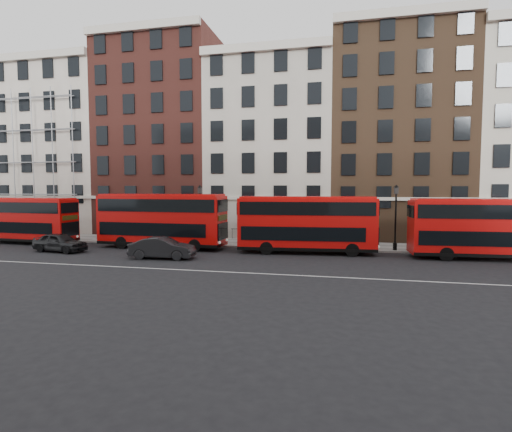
% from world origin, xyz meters
% --- Properties ---
extents(ground, '(120.00, 120.00, 0.00)m').
position_xyz_m(ground, '(0.00, 0.00, 0.00)').
color(ground, black).
rests_on(ground, ground).
extents(pavement, '(80.00, 5.00, 0.15)m').
position_xyz_m(pavement, '(0.00, 10.50, 0.07)').
color(pavement, slate).
rests_on(pavement, ground).
extents(kerb, '(80.00, 0.30, 0.16)m').
position_xyz_m(kerb, '(0.00, 8.00, 0.08)').
color(kerb, gray).
rests_on(kerb, ground).
extents(road_centre_line, '(70.00, 0.12, 0.01)m').
position_xyz_m(road_centre_line, '(0.00, -2.00, 0.01)').
color(road_centre_line, white).
rests_on(road_centre_line, ground).
extents(building_terrace, '(64.00, 11.95, 22.00)m').
position_xyz_m(building_terrace, '(-0.31, 17.88, 10.24)').
color(building_terrace, '#AFA698').
rests_on(building_terrace, ground).
extents(bus_a, '(10.30, 3.02, 4.28)m').
position_xyz_m(bus_a, '(-21.57, 6.26, 2.29)').
color(bus_a, red).
rests_on(bus_a, ground).
extents(bus_b, '(11.23, 3.09, 4.68)m').
position_xyz_m(bus_b, '(-7.69, 6.26, 2.51)').
color(bus_b, red).
rests_on(bus_b, ground).
extents(bus_c, '(10.94, 3.44, 4.53)m').
position_xyz_m(bus_c, '(4.74, 6.26, 2.43)').
color(bus_c, red).
rests_on(bus_c, ground).
extents(bus_d, '(10.63, 3.13, 4.41)m').
position_xyz_m(bus_d, '(17.70, 6.26, 2.37)').
color(bus_d, red).
rests_on(bus_d, ground).
extents(car_rear, '(4.75, 2.40, 1.55)m').
position_xyz_m(car_rear, '(-14.86, 2.60, 0.78)').
color(car_rear, black).
rests_on(car_rear, ground).
extents(car_front, '(4.90, 2.06, 1.58)m').
position_xyz_m(car_front, '(-5.31, 1.50, 0.79)').
color(car_front, '#232325').
rests_on(car_front, ground).
extents(lamp_post_left, '(0.44, 0.44, 5.33)m').
position_xyz_m(lamp_post_left, '(-5.13, 8.90, 3.08)').
color(lamp_post_left, black).
rests_on(lamp_post_left, pavement).
extents(lamp_post_right, '(0.44, 0.44, 5.33)m').
position_xyz_m(lamp_post_right, '(11.75, 8.46, 3.08)').
color(lamp_post_right, black).
rests_on(lamp_post_right, pavement).
extents(iron_railings, '(6.60, 0.06, 1.00)m').
position_xyz_m(iron_railings, '(0.00, 12.70, 0.65)').
color(iron_railings, black).
rests_on(iron_railings, pavement).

